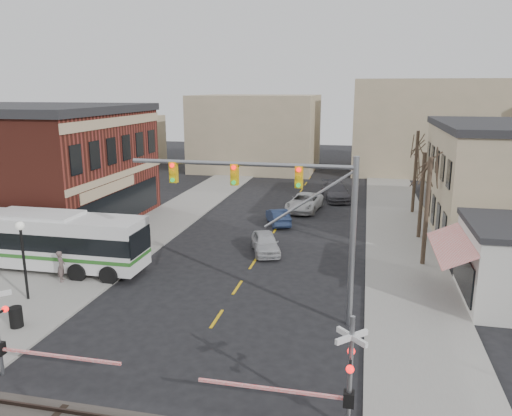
{
  "coord_description": "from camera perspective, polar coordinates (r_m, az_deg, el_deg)",
  "views": [
    {
      "loc": [
        6.63,
        -19.29,
        10.88
      ],
      "look_at": [
        0.04,
        10.68,
        3.5
      ],
      "focal_mm": 35.0,
      "sensor_mm": 36.0,
      "label": 1
    }
  ],
  "objects": [
    {
      "name": "car_b",
      "position": [
        40.82,
        2.54,
        -0.99
      ],
      "size": [
        2.77,
        4.26,
        1.33
      ],
      "primitive_type": "imported",
      "rotation": [
        0.0,
        0.0,
        3.51
      ],
      "color": "#192540",
      "rests_on": "ground"
    },
    {
      "name": "tree_east_b",
      "position": [
        38.29,
        18.4,
        1.36
      ],
      "size": [
        0.28,
        0.28,
        6.3
      ],
      "color": "#382B21",
      "rests_on": "sidewalk_east"
    },
    {
      "name": "trash_bin",
      "position": [
        26.03,
        -25.74,
        -11.16
      ],
      "size": [
        0.6,
        0.6,
        0.96
      ],
      "primitive_type": "cylinder",
      "color": "black",
      "rests_on": "sidewalk_west"
    },
    {
      "name": "street_lamp",
      "position": [
        28.21,
        -25.17,
        -3.74
      ],
      "size": [
        0.44,
        0.44,
        4.2
      ],
      "color": "black",
      "rests_on": "sidewalk_west"
    },
    {
      "name": "transit_bus",
      "position": [
        33.18,
        -23.54,
        -3.3
      ],
      "size": [
        13.3,
        2.97,
        3.42
      ],
      "color": "silver",
      "rests_on": "ground"
    },
    {
      "name": "pedestrian_far",
      "position": [
        33.89,
        -18.17,
        -4.22
      ],
      "size": [
        1.02,
        0.97,
        1.65
      ],
      "primitive_type": "imported",
      "rotation": [
        0.0,
        0.0,
        0.6
      ],
      "color": "#303C55",
      "rests_on": "sidewalk_west"
    },
    {
      "name": "pedestrian_near",
      "position": [
        30.65,
        -21.38,
        -6.21
      ],
      "size": [
        0.66,
        0.78,
        1.8
      ],
      "primitive_type": "imported",
      "rotation": [
        0.0,
        0.0,
        1.99
      ],
      "color": "#5F4E4C",
      "rests_on": "sidewalk_west"
    },
    {
      "name": "car_a",
      "position": [
        33.8,
        1.08,
        -3.99
      ],
      "size": [
        2.91,
        4.47,
        1.41
      ],
      "primitive_type": "imported",
      "rotation": [
        0.0,
        0.0,
        0.33
      ],
      "color": "#ADAEB2",
      "rests_on": "ground"
    },
    {
      "name": "rr_crossing_east",
      "position": [
        17.06,
        9.18,
        -18.15
      ],
      "size": [
        5.6,
        1.36,
        4.0
      ],
      "color": "gray",
      "rests_on": "ground"
    },
    {
      "name": "traffic_signal_mast",
      "position": [
        22.86,
        3.89,
        0.59
      ],
      "size": [
        10.67,
        0.3,
        8.0
      ],
      "color": "gray",
      "rests_on": "ground"
    },
    {
      "name": "car_d",
      "position": [
        50.43,
        9.08,
        1.85
      ],
      "size": [
        3.56,
        6.04,
        1.64
      ],
      "primitive_type": "imported",
      "rotation": [
        0.0,
        0.0,
        0.24
      ],
      "color": "#47464B",
      "rests_on": "ground"
    },
    {
      "name": "tree_east_a",
      "position": [
        32.38,
        18.92,
        -0.4
      ],
      "size": [
        0.28,
        0.28,
        6.75
      ],
      "color": "#382B21",
      "rests_on": "sidewalk_east"
    },
    {
      "name": "car_c",
      "position": [
        45.58,
        5.58,
        0.65
      ],
      "size": [
        3.25,
        5.87,
        1.56
      ],
      "primitive_type": "imported",
      "rotation": [
        0.0,
        0.0,
        -0.12
      ],
      "color": "silver",
      "rests_on": "ground"
    },
    {
      "name": "rr_crossing_west",
      "position": [
        21.68,
        -26.62,
        -12.28
      ],
      "size": [
        5.6,
        1.36,
        4.0
      ],
      "color": "gray",
      "rests_on": "ground"
    },
    {
      "name": "sidewalk_west",
      "position": [
        43.83,
        -9.61,
        -0.96
      ],
      "size": [
        5.0,
        60.0,
        0.12
      ],
      "primitive_type": "cube",
      "color": "gray",
      "rests_on": "ground"
    },
    {
      "name": "tree_east_c",
      "position": [
        46.06,
        17.73,
        3.94
      ],
      "size": [
        0.28,
        0.28,
        7.2
      ],
      "color": "#382B21",
      "rests_on": "sidewalk_east"
    },
    {
      "name": "sidewalk_east",
      "position": [
        40.86,
        15.98,
        -2.37
      ],
      "size": [
        5.0,
        60.0,
        0.12
      ],
      "primitive_type": "cube",
      "color": "gray",
      "rests_on": "ground"
    },
    {
      "name": "ground",
      "position": [
        23.12,
        -5.99,
        -14.63
      ],
      "size": [
        160.0,
        160.0,
        0.0
      ],
      "primitive_type": "plane",
      "color": "black",
      "rests_on": "ground"
    }
  ]
}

